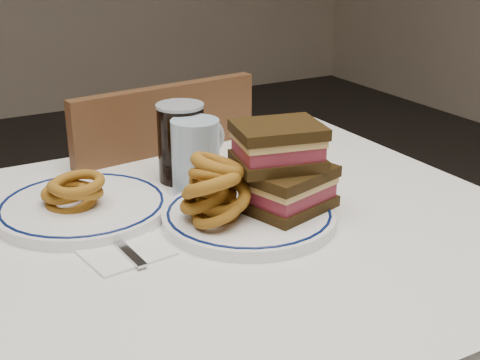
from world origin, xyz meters
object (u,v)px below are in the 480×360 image
reuben_sandwich (283,167)px  far_plate (83,207)px  chair_far (148,247)px  main_plate (249,216)px  beer_mug (183,142)px

reuben_sandwich → far_plate: 0.33m
chair_far → main_plate: bearing=-91.4°
reuben_sandwich → main_plate: bearing=167.8°
main_plate → beer_mug: (-0.01, 0.22, 0.06)m
beer_mug → far_plate: beer_mug is taller
chair_far → far_plate: bearing=-124.9°
reuben_sandwich → beer_mug: 0.24m
main_plate → far_plate: size_ratio=0.99×
main_plate → far_plate: bearing=143.5°
chair_far → reuben_sandwich: size_ratio=5.39×
reuben_sandwich → chair_far: bearing=94.9°
reuben_sandwich → beer_mug: bearing=106.0°
chair_far → main_plate: (-0.01, -0.49, 0.28)m
main_plate → beer_mug: bearing=93.0°
main_plate → far_plate: 0.27m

